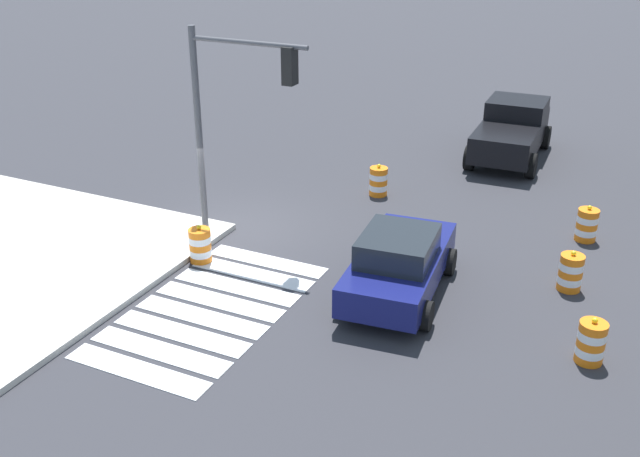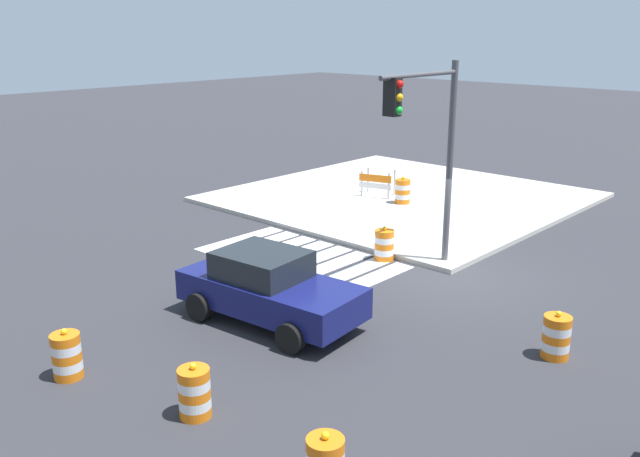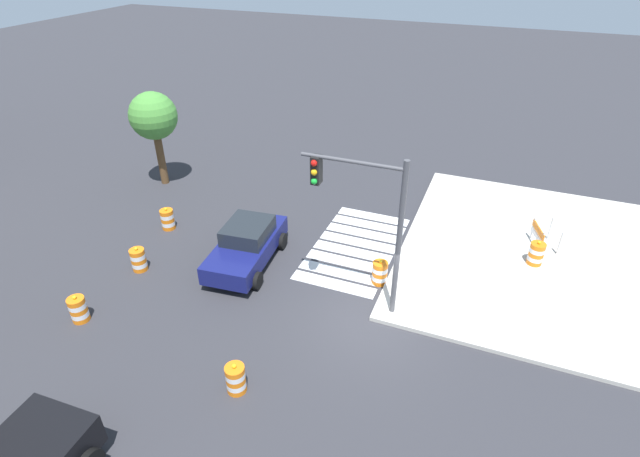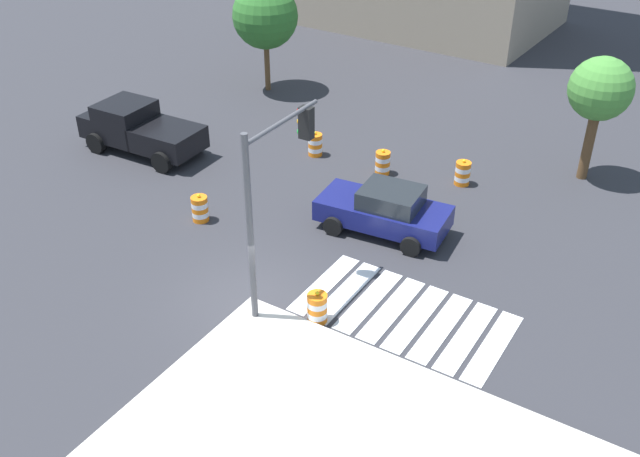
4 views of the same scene
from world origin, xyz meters
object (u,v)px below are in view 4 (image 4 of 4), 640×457
at_px(sports_car, 385,210).
at_px(traffic_barrel_crosswalk_end, 463,173).
at_px(traffic_light_pole, 274,179).
at_px(traffic_barrel_near_corner, 317,308).
at_px(street_tree_streetside_mid, 600,91).
at_px(traffic_barrel_far_curb, 383,163).
at_px(pickup_truck, 138,128).
at_px(street_tree_streetside_near, 265,16).
at_px(traffic_barrel_median_near, 315,145).
at_px(traffic_barrel_median_far, 200,209).

distance_m(sports_car, traffic_barrel_crosswalk_end, 4.53).
height_order(sports_car, traffic_light_pole, traffic_light_pole).
xyz_separation_m(sports_car, traffic_barrel_crosswalk_end, (0.93, 4.42, -0.36)).
relative_size(traffic_barrel_near_corner, traffic_barrel_crosswalk_end, 1.00).
relative_size(traffic_light_pole, street_tree_streetside_mid, 1.18).
bearing_deg(traffic_barrel_far_curb, traffic_barrel_near_corner, -73.51).
distance_m(sports_car, traffic_barrel_near_corner, 5.17).
xyz_separation_m(traffic_barrel_far_curb, street_tree_streetside_mid, (6.53, 3.73, 3.00)).
relative_size(pickup_truck, traffic_barrel_crosswalk_end, 5.12).
height_order(pickup_truck, traffic_barrel_near_corner, pickup_truck).
bearing_deg(traffic_barrel_near_corner, pickup_truck, 155.88).
bearing_deg(street_tree_streetside_near, traffic_barrel_median_near, -39.77).
xyz_separation_m(sports_car, street_tree_streetside_mid, (4.57, 7.33, 2.64)).
xyz_separation_m(traffic_barrel_crosswalk_end, traffic_barrel_median_far, (-6.53, -7.13, 0.00)).
distance_m(traffic_barrel_median_near, street_tree_streetside_near, 8.11).
xyz_separation_m(sports_car, traffic_barrel_near_corner, (0.62, -5.12, -0.36)).
bearing_deg(traffic_light_pole, traffic_barrel_median_far, 155.64).
xyz_separation_m(traffic_barrel_near_corner, traffic_light_pole, (-1.52, 0.28, 3.46)).
bearing_deg(street_tree_streetside_near, pickup_truck, -93.26).
height_order(traffic_barrel_near_corner, street_tree_streetside_mid, street_tree_streetside_mid).
xyz_separation_m(pickup_truck, traffic_barrel_median_far, (5.60, -2.88, -0.52)).
bearing_deg(sports_car, pickup_truck, 179.11).
distance_m(pickup_truck, traffic_light_pole, 11.83).
height_order(traffic_barrel_near_corner, traffic_barrel_median_near, same).
height_order(pickup_truck, traffic_barrel_median_near, pickup_truck).
relative_size(traffic_barrel_median_near, traffic_barrel_far_curb, 1.00).
distance_m(traffic_barrel_crosswalk_end, traffic_barrel_median_far, 9.67).
distance_m(pickup_truck, street_tree_streetside_near, 8.61).
height_order(traffic_barrel_median_near, street_tree_streetside_mid, street_tree_streetside_mid).
bearing_deg(traffic_barrel_median_far, traffic_light_pole, -24.36).
relative_size(traffic_barrel_near_corner, street_tree_streetside_mid, 0.22).
bearing_deg(traffic_barrel_near_corner, traffic_barrel_crosswalk_end, 88.13).
relative_size(traffic_barrel_median_far, traffic_light_pole, 0.19).
bearing_deg(traffic_barrel_median_near, sports_car, -35.71).
distance_m(traffic_barrel_median_far, street_tree_streetside_near, 12.60).
bearing_deg(traffic_barrel_median_far, traffic_barrel_crosswalk_end, 47.52).
height_order(traffic_barrel_crosswalk_end, traffic_barrel_median_near, same).
height_order(sports_car, traffic_barrel_median_near, sports_car).
bearing_deg(traffic_barrel_median_near, street_tree_streetside_mid, 21.46).
distance_m(sports_car, street_tree_streetside_near, 13.89).
distance_m(traffic_barrel_near_corner, traffic_barrel_median_far, 6.67).
distance_m(traffic_barrel_crosswalk_end, traffic_barrel_median_near, 5.97).
height_order(traffic_barrel_crosswalk_end, street_tree_streetside_near, street_tree_streetside_near).
relative_size(traffic_barrel_near_corner, traffic_barrel_median_far, 1.00).
height_order(sports_car, traffic_barrel_median_far, sports_car).
distance_m(sports_car, traffic_barrel_far_curb, 4.12).
bearing_deg(traffic_light_pole, traffic_barrel_crosswalk_end, 78.83).
relative_size(pickup_truck, street_tree_streetside_near, 1.03).
height_order(traffic_barrel_near_corner, street_tree_streetside_near, street_tree_streetside_near).
bearing_deg(traffic_barrel_crosswalk_end, traffic_light_pole, -101.17).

